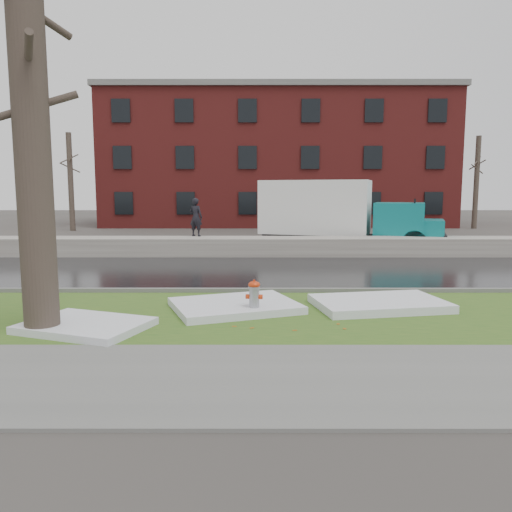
{
  "coord_description": "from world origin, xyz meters",
  "views": [
    {
      "loc": [
        0.43,
        -11.64,
        2.61
      ],
      "look_at": [
        0.42,
        0.84,
        1.0
      ],
      "focal_mm": 35.0,
      "sensor_mm": 36.0,
      "label": 1
    }
  ],
  "objects_px": {
    "fire_hydrant": "(254,296)",
    "tree": "(30,113)",
    "box_truck": "(337,213)",
    "worker": "(196,217)"
  },
  "relations": [
    {
      "from": "fire_hydrant",
      "to": "tree",
      "type": "xyz_separation_m",
      "value": [
        -3.9,
        -1.33,
        3.54
      ]
    },
    {
      "from": "fire_hydrant",
      "to": "tree",
      "type": "height_order",
      "value": "tree"
    },
    {
      "from": "box_truck",
      "to": "worker",
      "type": "relative_size",
      "value": 5.87
    },
    {
      "from": "fire_hydrant",
      "to": "tree",
      "type": "distance_m",
      "value": 5.43
    },
    {
      "from": "fire_hydrant",
      "to": "worker",
      "type": "distance_m",
      "value": 11.02
    },
    {
      "from": "fire_hydrant",
      "to": "worker",
      "type": "height_order",
      "value": "worker"
    },
    {
      "from": "box_truck",
      "to": "worker",
      "type": "bearing_deg",
      "value": -144.6
    },
    {
      "from": "tree",
      "to": "worker",
      "type": "bearing_deg",
      "value": 83.36
    },
    {
      "from": "tree",
      "to": "box_truck",
      "type": "xyz_separation_m",
      "value": [
        7.62,
        13.98,
        -2.32
      ]
    },
    {
      "from": "worker",
      "to": "fire_hydrant",
      "type": "bearing_deg",
      "value": 127.98
    }
  ]
}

